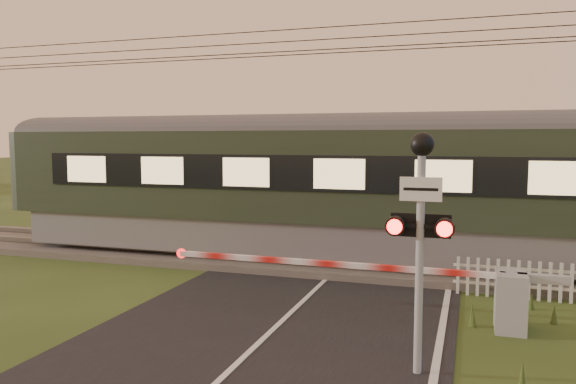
% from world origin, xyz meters
% --- Properties ---
extents(ground, '(160.00, 160.00, 0.00)m').
position_xyz_m(ground, '(0.00, 0.00, 0.00)').
color(ground, '#2A3C17').
rests_on(ground, ground).
extents(road, '(6.00, 140.00, 0.03)m').
position_xyz_m(road, '(0.02, -0.23, 0.01)').
color(road, black).
rests_on(road, ground).
extents(track_bed, '(140.00, 3.40, 0.39)m').
position_xyz_m(track_bed, '(0.00, 6.50, 0.07)').
color(track_bed, '#47423D').
rests_on(track_bed, ground).
extents(overhead_wires, '(120.00, 0.62, 0.62)m').
position_xyz_m(overhead_wires, '(0.00, 6.50, 5.72)').
color(overhead_wires, black).
rests_on(overhead_wires, ground).
extents(boom_gate, '(7.35, 0.78, 1.03)m').
position_xyz_m(boom_gate, '(3.43, 2.55, 0.58)').
color(boom_gate, gray).
rests_on(boom_gate, ground).
extents(crossing_signal, '(0.86, 0.35, 3.36)m').
position_xyz_m(crossing_signal, '(2.52, 0.18, 2.31)').
color(crossing_signal, gray).
rests_on(crossing_signal, ground).
extents(picket_fence, '(3.36, 0.07, 0.81)m').
position_xyz_m(picket_fence, '(4.52, 4.60, 0.41)').
color(picket_fence, silver).
rests_on(picket_fence, ground).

